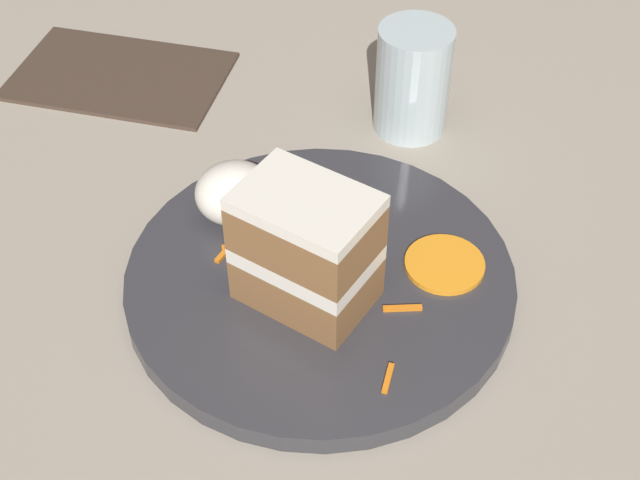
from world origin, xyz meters
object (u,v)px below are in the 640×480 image
(orange_garnish, at_px, (445,264))
(cream_dollop, at_px, (234,193))
(cake_slice, at_px, (306,249))
(menu_card, at_px, (120,76))
(plate, at_px, (320,279))
(drinking_glass, at_px, (412,86))

(orange_garnish, bearing_deg, cream_dollop, 148.22)
(cake_slice, xyz_separation_m, menu_card, (-0.11, 0.33, -0.06))
(orange_garnish, bearing_deg, menu_card, 124.28)
(cream_dollop, bearing_deg, plate, -55.32)
(cake_slice, height_order, orange_garnish, cake_slice)
(plate, relative_size, menu_card, 1.43)
(cream_dollop, bearing_deg, orange_garnish, -31.78)
(drinking_glass, bearing_deg, plate, -124.84)
(plate, xyz_separation_m, cream_dollop, (-0.05, 0.07, 0.03))
(orange_garnish, height_order, drinking_glass, drinking_glass)
(plate, distance_m, cake_slice, 0.06)
(plate, relative_size, drinking_glass, 2.92)
(orange_garnish, height_order, menu_card, orange_garnish)
(cream_dollop, xyz_separation_m, drinking_glass, (0.17, 0.10, 0.00))
(drinking_glass, height_order, menu_card, drinking_glass)
(cake_slice, relative_size, orange_garnish, 1.83)
(plate, xyz_separation_m, drinking_glass, (0.12, 0.18, 0.03))
(plate, distance_m, cream_dollop, 0.09)
(plate, xyz_separation_m, cake_slice, (-0.01, -0.02, 0.06))
(cream_dollop, xyz_separation_m, menu_card, (-0.08, 0.24, -0.04))
(cake_slice, height_order, cream_dollop, cake_slice)
(plate, distance_m, menu_card, 0.33)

